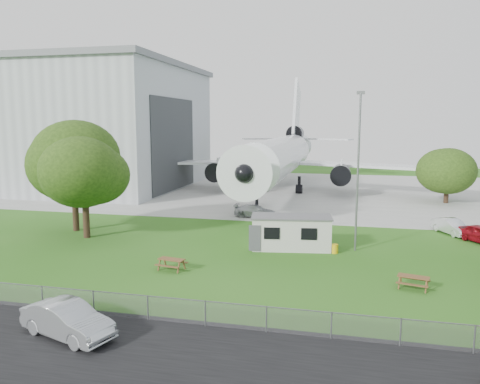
% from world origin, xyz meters
% --- Properties ---
extents(ground, '(160.00, 160.00, 0.00)m').
position_xyz_m(ground, '(0.00, 0.00, 0.00)').
color(ground, '#427A27').
extents(asphalt_strip, '(120.00, 8.00, 0.02)m').
position_xyz_m(asphalt_strip, '(0.00, -13.00, 0.01)').
color(asphalt_strip, black).
rests_on(asphalt_strip, ground).
extents(concrete_apron, '(120.00, 46.00, 0.03)m').
position_xyz_m(concrete_apron, '(0.00, 38.00, 0.01)').
color(concrete_apron, '#B7B7B2').
rests_on(concrete_apron, ground).
extents(hangar, '(43.00, 31.00, 18.55)m').
position_xyz_m(hangar, '(-37.97, 36.00, 9.41)').
color(hangar, '#B2B7BC').
rests_on(hangar, ground).
extents(airliner, '(46.36, 47.73, 17.69)m').
position_xyz_m(airliner, '(-2.00, 35.86, 5.27)').
color(airliner, white).
rests_on(airliner, ground).
extents(site_cabin, '(6.92, 3.59, 2.62)m').
position_xyz_m(site_cabin, '(3.31, 5.64, 1.31)').
color(site_cabin, beige).
rests_on(site_cabin, ground).
extents(picnic_west, '(2.03, 1.79, 0.76)m').
position_xyz_m(picnic_west, '(-3.87, -1.56, 0.00)').
color(picnic_west, brown).
rests_on(picnic_west, ground).
extents(picnic_east, '(2.11, 1.89, 0.76)m').
position_xyz_m(picnic_east, '(11.50, -1.64, 0.00)').
color(picnic_east, brown).
rests_on(picnic_east, ground).
extents(fence, '(58.00, 0.04, 1.30)m').
position_xyz_m(fence, '(0.00, -9.50, 0.00)').
color(fence, gray).
rests_on(fence, ground).
extents(lamp_mast, '(0.16, 0.16, 12.00)m').
position_xyz_m(lamp_mast, '(8.20, 6.20, 6.00)').
color(lamp_mast, slate).
rests_on(lamp_mast, ground).
extents(tree_west_big, '(9.06, 9.06, 10.74)m').
position_xyz_m(tree_west_big, '(-16.68, 7.35, 6.20)').
color(tree_west_big, '#382619').
rests_on(tree_west_big, ground).
extents(tree_west_small, '(7.59, 7.59, 9.33)m').
position_xyz_m(tree_west_small, '(-14.29, 5.18, 5.53)').
color(tree_west_small, '#382619').
rests_on(tree_west_small, ground).
extents(tree_far_apron, '(6.70, 6.70, 7.70)m').
position_xyz_m(tree_far_apron, '(19.28, 30.97, 4.34)').
color(tree_far_apron, '#382619').
rests_on(tree_far_apron, ground).
extents(car_centre_sedan, '(5.13, 3.14, 1.60)m').
position_xyz_m(car_centre_sedan, '(-4.84, -12.03, 0.80)').
color(car_centre_sedan, '#ACAFB4').
rests_on(car_centre_sedan, ground).
extents(car_ne_sedan, '(3.09, 4.35, 1.36)m').
position_xyz_m(car_ne_sedan, '(16.57, 13.63, 0.68)').
color(car_ne_sedan, silver).
rests_on(car_ne_sedan, ground).
extents(car_apron_van, '(4.48, 1.96, 1.28)m').
position_xyz_m(car_apron_van, '(-1.90, 17.18, 0.64)').
color(car_apron_van, '#ACAEB3').
rests_on(car_apron_van, ground).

